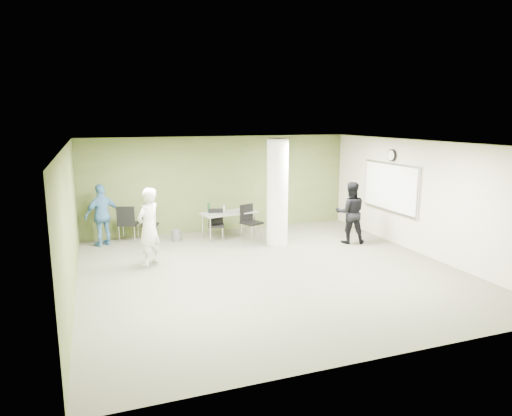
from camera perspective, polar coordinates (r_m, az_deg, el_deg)
name	(u,v)px	position (r m, az deg, el deg)	size (l,w,h in m)	color
floor	(270,271)	(10.16, 1.72, -7.86)	(8.00, 8.00, 0.00)	#515040
ceiling	(270,143)	(9.62, 1.81, 8.10)	(8.00, 8.00, 0.00)	white
wall_back	(220,184)	(13.54, -4.48, 3.02)	(8.00, 0.02, 2.80)	#475729
wall_left	(70,223)	(9.15, -22.25, -1.76)	(0.02, 8.00, 2.80)	#475729
wall_right_cream	(422,198)	(11.85, 20.07, 1.19)	(0.02, 8.00, 2.80)	beige
column	(277,192)	(11.99, 2.69, 1.98)	(0.56, 0.56, 2.80)	silver
whiteboard	(390,187)	(12.71, 16.39, 2.52)	(0.05, 2.30, 1.30)	silver
wall_clock	(392,155)	(12.62, 16.60, 6.33)	(0.06, 0.32, 0.32)	black
folding_table	(228,214)	(12.80, -3.51, -0.73)	(1.63, 0.93, 0.98)	gray
wastebasket	(176,235)	(12.73, -9.93, -3.38)	(0.26, 0.26, 0.30)	#4C4C4C
chair_back_left	(127,221)	(12.81, -15.79, -1.54)	(0.64, 0.64, 1.00)	black
chair_back_right	(149,223)	(12.90, -13.18, -1.80)	(0.54, 0.54, 0.83)	black
chair_table_left	(216,222)	(12.64, -5.03, -1.76)	(0.51, 0.51, 0.85)	black
chair_table_right	(250,219)	(12.65, -0.82, -1.38)	(0.63, 0.63, 0.96)	black
woman_white	(149,227)	(10.61, -13.26, -2.32)	(0.65, 0.43, 1.79)	silver
man_black	(350,213)	(12.45, 11.71, -0.57)	(0.81, 0.63, 1.66)	black
man_blue	(102,215)	(12.58, -18.66, -0.85)	(0.96, 0.40, 1.64)	teal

